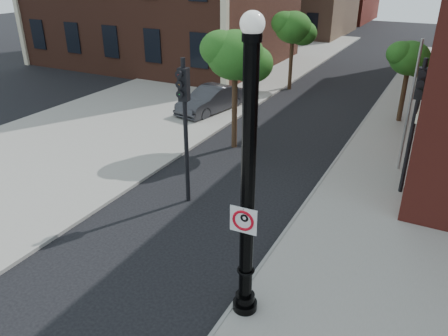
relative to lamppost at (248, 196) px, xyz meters
The scene contains 13 objects.
ground 3.94m from the lamppost, behind, with size 120.00×120.00×0.00m, color black.
sidewalk_right 10.90m from the lamppost, 69.57° to the left, with size 8.00×60.00×0.12m, color gray.
sidewalk_left 21.33m from the lamppost, 122.54° to the left, with size 10.00×50.00×0.12m, color gray.
curb_edge 10.27m from the lamppost, 91.77° to the left, with size 0.10×60.00×0.14m, color gray.
lamppost is the anchor object (origin of this frame).
no_parking_sign 0.52m from the lamppost, 92.16° to the right, with size 0.61×0.08×0.61m.
parked_car 15.47m from the lamppost, 122.37° to the left, with size 1.53×4.38×1.44m, color #2B2B30.
traffic_signal_left 5.66m from the lamppost, 135.85° to the left, with size 0.35×0.42×4.96m.
traffic_signal_right 8.25m from the lamppost, 72.73° to the left, with size 0.31×0.40×4.86m.
utility_pole 10.08m from the lamppost, 77.96° to the left, with size 0.10×0.10×5.15m, color #999999.
street_tree_a 10.34m from the lamppost, 117.71° to the left, with size 2.84×2.56×5.11m.
street_tree_b 20.52m from the lamppost, 107.00° to the left, with size 2.70×2.44×4.86m.
street_tree_c 16.06m from the lamppost, 85.36° to the left, with size 2.30×2.08×4.14m.
Camera 1 is at (5.62, -7.07, 7.60)m, focal length 35.00 mm.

